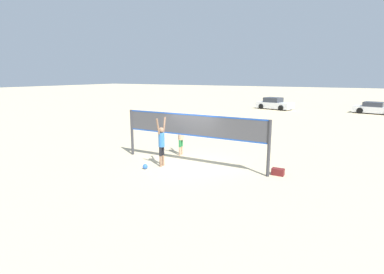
{
  "coord_description": "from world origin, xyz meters",
  "views": [
    {
      "loc": [
        6.63,
        -11.83,
        4.11
      ],
      "look_at": [
        0.0,
        0.0,
        1.3
      ],
      "focal_mm": 28.0,
      "sensor_mm": 36.0,
      "label": 1
    }
  ],
  "objects_px": {
    "volleyball_net": "(192,130)",
    "gear_bag": "(278,172)",
    "player_spiker": "(161,141)",
    "volleyball": "(145,166)",
    "parked_car_near": "(274,104)",
    "player_blocker": "(181,135)",
    "parked_car_mid": "(375,108)"
  },
  "relations": [
    {
      "from": "volleyball",
      "to": "parked_car_mid",
      "type": "bearing_deg",
      "value": 70.97
    },
    {
      "from": "player_spiker",
      "to": "parked_car_near",
      "type": "relative_size",
      "value": 0.49
    },
    {
      "from": "player_spiker",
      "to": "gear_bag",
      "type": "distance_m",
      "value": 5.26
    },
    {
      "from": "player_spiker",
      "to": "volleyball",
      "type": "xyz_separation_m",
      "value": [
        -0.39,
        -0.74,
        -1.07
      ]
    },
    {
      "from": "player_spiker",
      "to": "parked_car_mid",
      "type": "bearing_deg",
      "value": -18.78
    },
    {
      "from": "parked_car_mid",
      "to": "gear_bag",
      "type": "bearing_deg",
      "value": -87.21
    },
    {
      "from": "gear_bag",
      "to": "player_blocker",
      "type": "bearing_deg",
      "value": 171.57
    },
    {
      "from": "player_blocker",
      "to": "parked_car_mid",
      "type": "distance_m",
      "value": 26.68
    },
    {
      "from": "parked_car_near",
      "to": "volleyball_net",
      "type": "bearing_deg",
      "value": -70.49
    },
    {
      "from": "player_blocker",
      "to": "parked_car_near",
      "type": "bearing_deg",
      "value": -177.02
    },
    {
      "from": "volleyball",
      "to": "player_spiker",
      "type": "bearing_deg",
      "value": 62.42
    },
    {
      "from": "player_spiker",
      "to": "volleyball",
      "type": "height_order",
      "value": "player_spiker"
    },
    {
      "from": "player_blocker",
      "to": "gear_bag",
      "type": "distance_m",
      "value": 5.36
    },
    {
      "from": "volleyball_net",
      "to": "parked_car_mid",
      "type": "height_order",
      "value": "volleyball_net"
    },
    {
      "from": "player_blocker",
      "to": "player_spiker",
      "type": "bearing_deg",
      "value": 6.66
    },
    {
      "from": "parked_car_mid",
      "to": "volleyball",
      "type": "bearing_deg",
      "value": -96.94
    },
    {
      "from": "volleyball_net",
      "to": "player_blocker",
      "type": "relative_size",
      "value": 3.61
    },
    {
      "from": "player_spiker",
      "to": "player_blocker",
      "type": "distance_m",
      "value": 2.1
    },
    {
      "from": "parked_car_near",
      "to": "parked_car_mid",
      "type": "xyz_separation_m",
      "value": [
        10.69,
        0.81,
        -0.06
      ]
    },
    {
      "from": "player_blocker",
      "to": "volleyball",
      "type": "bearing_deg",
      "value": -2.96
    },
    {
      "from": "player_spiker",
      "to": "gear_bag",
      "type": "bearing_deg",
      "value": -75.31
    },
    {
      "from": "gear_bag",
      "to": "parked_car_mid",
      "type": "bearing_deg",
      "value": 80.7
    },
    {
      "from": "volleyball_net",
      "to": "gear_bag",
      "type": "height_order",
      "value": "volleyball_net"
    },
    {
      "from": "volleyball",
      "to": "parked_car_mid",
      "type": "relative_size",
      "value": 0.05
    },
    {
      "from": "volleyball",
      "to": "gear_bag",
      "type": "relative_size",
      "value": 0.45
    },
    {
      "from": "player_blocker",
      "to": "parked_car_near",
      "type": "height_order",
      "value": "player_blocker"
    },
    {
      "from": "parked_car_near",
      "to": "gear_bag",
      "type": "bearing_deg",
      "value": -61.69
    },
    {
      "from": "volleyball_net",
      "to": "parked_car_near",
      "type": "xyz_separation_m",
      "value": [
        -2.56,
        25.27,
        -0.99
      ]
    },
    {
      "from": "player_spiker",
      "to": "parked_car_near",
      "type": "height_order",
      "value": "player_spiker"
    },
    {
      "from": "player_spiker",
      "to": "volleyball_net",
      "type": "bearing_deg",
      "value": -48.09
    },
    {
      "from": "gear_bag",
      "to": "parked_car_near",
      "type": "xyz_separation_m",
      "value": [
        -6.48,
        24.92,
        0.49
      ]
    },
    {
      "from": "player_spiker",
      "to": "parked_car_mid",
      "type": "height_order",
      "value": "player_spiker"
    }
  ]
}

